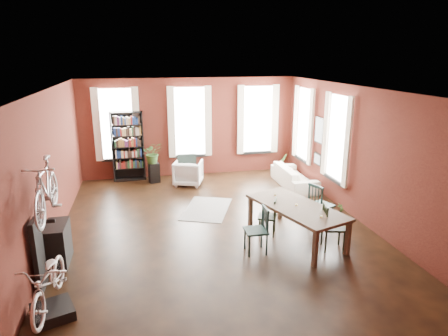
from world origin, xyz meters
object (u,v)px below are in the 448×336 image
object	(u,v)px
dining_chair_d	(321,205)
cream_sofa	(294,173)
bike_trainer	(53,312)
plant_stand	(154,173)
dining_chair_c	(334,227)
console_table	(58,244)
dining_chair_b	(267,216)
white_armchair	(188,172)
bookshelf	(128,146)
dining_table	(296,223)
bicycle_floor	(46,259)
dining_chair_a	(256,230)

from	to	relation	value
dining_chair_d	cream_sofa	distance (m)	3.00
bike_trainer	plant_stand	world-z (taller)	plant_stand
dining_chair_c	plant_stand	world-z (taller)	dining_chair_c
console_table	plant_stand	bearing A→B (deg)	66.91
dining_chair_b	white_armchair	xyz separation A→B (m)	(-1.29, 3.90, -0.00)
dining_chair_c	console_table	xyz separation A→B (m)	(-5.47, 0.57, -0.09)
plant_stand	white_armchair	bearing A→B (deg)	-25.34
plant_stand	cream_sofa	bearing A→B (deg)	-17.01
bookshelf	plant_stand	size ratio (longest dim) A/B	3.53
plant_stand	bike_trainer	bearing A→B (deg)	-105.73
dining_chair_c	dining_chair_d	distance (m)	1.15
white_armchair	cream_sofa	size ratio (longest dim) A/B	0.40
dining_chair_d	plant_stand	size ratio (longest dim) A/B	1.68
console_table	dining_chair_d	bearing A→B (deg)	5.51
dining_table	dining_chair_b	size ratio (longest dim) A/B	2.75
dining_table	bike_trainer	xyz separation A→B (m)	(-4.67, -1.75, -0.31)
white_armchair	bicycle_floor	xyz separation A→B (m)	(-2.86, -6.03, 0.57)
console_table	plant_stand	world-z (taller)	console_table
dining_table	console_table	xyz separation A→B (m)	(-4.86, 0.01, 0.01)
dining_table	bicycle_floor	bearing A→B (deg)	-178.72
dining_chair_a	dining_chair_b	size ratio (longest dim) A/B	1.14
dining_chair_b	bookshelf	size ratio (longest dim) A/B	0.38
dining_chair_d	cream_sofa	size ratio (longest dim) A/B	0.50
dining_table	console_table	world-z (taller)	console_table
dining_table	dining_chair_c	bearing A→B (deg)	-62.21
dining_chair_a	plant_stand	distance (m)	5.48
dining_chair_a	white_armchair	distance (m)	4.75
white_armchair	console_table	xyz separation A→B (m)	(-3.06, -4.30, -0.02)
white_armchair	bike_trainer	world-z (taller)	white_armchair
white_armchair	dining_chair_d	bearing A→B (deg)	143.35
dining_chair_d	bookshelf	xyz separation A→B (m)	(-4.43, 4.65, 0.58)
dining_chair_d	white_armchair	bearing A→B (deg)	12.90
console_table	plant_stand	xyz separation A→B (m)	(2.04, 4.78, -0.09)
dining_chair_a	white_armchair	size ratio (longest dim) A/B	1.14
dining_chair_c	white_armchair	size ratio (longest dim) A/B	1.16
dining_chair_c	plant_stand	xyz separation A→B (m)	(-3.43, 5.36, -0.18)
cream_sofa	bicycle_floor	distance (m)	8.00
dining_chair_d	white_armchair	distance (m)	4.59
dining_chair_c	dining_chair_d	world-z (taller)	dining_chair_d
dining_chair_b	dining_chair_c	bearing A→B (deg)	73.29
dining_chair_d	white_armchair	size ratio (longest dim) A/B	1.24
dining_chair_a	dining_chair_c	size ratio (longest dim) A/B	0.98
bookshelf	dining_chair_d	bearing A→B (deg)	-46.39
dining_table	dining_chair_a	bearing A→B (deg)	-178.58
console_table	bicycle_floor	world-z (taller)	bicycle_floor
dining_chair_c	cream_sofa	xyz separation A→B (m)	(0.76, 4.07, -0.08)
dining_chair_b	dining_chair_d	world-z (taller)	dining_chair_d
dining_chair_c	bike_trainer	distance (m)	5.41
dining_table	bicycle_floor	size ratio (longest dim) A/B	1.42
dining_chair_c	bicycle_floor	distance (m)	5.42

